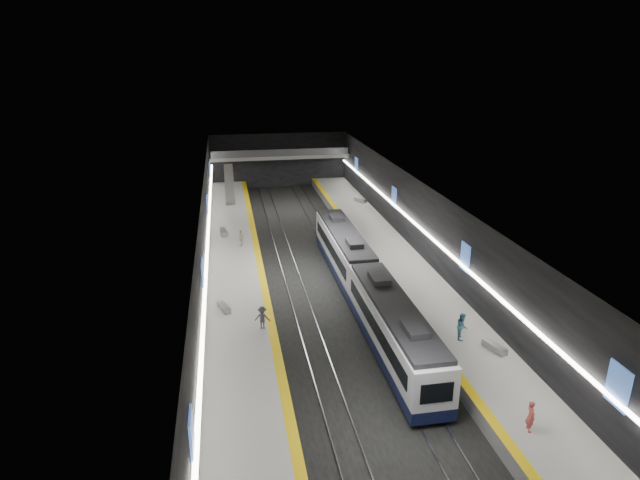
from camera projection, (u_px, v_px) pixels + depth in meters
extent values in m
plane|color=black|center=(320.00, 279.00, 48.46)|extent=(70.00, 70.00, 0.00)
cube|color=beige|center=(320.00, 193.00, 45.76)|extent=(20.00, 70.00, 0.04)
cube|color=black|center=(205.00, 244.00, 45.44)|extent=(0.04, 70.00, 8.00)
cube|color=black|center=(428.00, 231.00, 48.78)|extent=(0.04, 70.00, 8.00)
cube|color=black|center=(279.00, 160.00, 79.54)|extent=(20.00, 0.04, 8.00)
cube|color=slate|center=(237.00, 279.00, 47.04)|extent=(5.00, 70.00, 1.00)
cube|color=#ADAEA8|center=(236.00, 274.00, 46.87)|extent=(5.00, 70.00, 0.02)
cube|color=yellow|center=(261.00, 272.00, 47.23)|extent=(0.60, 70.00, 0.02)
cube|color=slate|center=(400.00, 268.00, 49.54)|extent=(5.00, 70.00, 1.00)
cube|color=#ADAEA8|center=(400.00, 263.00, 49.37)|extent=(5.00, 70.00, 0.02)
cube|color=yellow|center=(377.00, 264.00, 49.00)|extent=(0.60, 70.00, 0.02)
cube|color=gray|center=(285.00, 281.00, 47.90)|extent=(0.08, 70.00, 0.12)
cube|color=gray|center=(301.00, 279.00, 48.14)|extent=(0.08, 70.00, 0.12)
cube|color=gray|center=(339.00, 277.00, 48.74)|extent=(0.08, 70.00, 0.12)
cube|color=gray|center=(355.00, 275.00, 48.98)|extent=(0.08, 70.00, 0.12)
cube|color=#10173D|center=(393.00, 347.00, 35.96)|extent=(2.65, 15.00, 0.80)
cube|color=white|center=(394.00, 325.00, 35.41)|extent=(2.65, 15.00, 2.50)
cube|color=black|center=(395.00, 306.00, 34.93)|extent=(2.44, 14.25, 0.30)
cube|color=black|center=(394.00, 324.00, 35.39)|extent=(2.69, 13.20, 1.00)
cube|color=black|center=(437.00, 393.00, 28.46)|extent=(1.85, 0.05, 1.20)
cube|color=#10173D|center=(344.00, 264.00, 49.86)|extent=(2.65, 15.00, 0.80)
cube|color=white|center=(344.00, 247.00, 49.31)|extent=(2.65, 15.00, 2.50)
cube|color=black|center=(345.00, 233.00, 48.83)|extent=(2.44, 14.25, 0.30)
cube|color=black|center=(344.00, 247.00, 49.29)|extent=(2.69, 13.20, 1.00)
cube|color=black|center=(365.00, 280.00, 42.35)|extent=(1.85, 0.05, 1.20)
cube|color=#3E66BB|center=(192.00, 437.00, 22.12)|extent=(0.10, 1.50, 2.20)
cube|color=#3E66BB|center=(203.00, 275.00, 37.88)|extent=(0.10, 1.50, 2.20)
cube|color=#3E66BB|center=(207.00, 206.00, 54.56)|extent=(0.10, 1.50, 2.20)
cube|color=#3E66BB|center=(210.00, 171.00, 70.31)|extent=(0.10, 1.50, 2.20)
cube|color=#3E66BB|center=(618.00, 386.00, 25.43)|extent=(0.10, 1.50, 2.20)
cube|color=#3E66BB|center=(465.00, 257.00, 41.18)|extent=(0.10, 1.50, 2.20)
cube|color=#3E66BB|center=(394.00, 197.00, 57.86)|extent=(0.10, 1.50, 2.20)
cube|color=#3E66BB|center=(356.00, 166.00, 73.61)|extent=(0.10, 1.50, 2.20)
cube|color=white|center=(207.00, 246.00, 45.55)|extent=(0.25, 68.60, 0.12)
cube|color=white|center=(426.00, 233.00, 48.81)|extent=(0.25, 68.60, 0.12)
cube|color=gray|center=(280.00, 156.00, 77.35)|extent=(20.00, 3.00, 0.50)
cube|color=#47474C|center=(281.00, 153.00, 75.75)|extent=(19.60, 0.08, 1.00)
cube|color=#99999E|center=(229.00, 184.00, 70.32)|extent=(1.20, 7.50, 3.92)
cube|color=#99999E|center=(224.00, 308.00, 40.38)|extent=(1.07, 1.82, 0.43)
cube|color=#99999E|center=(223.00, 232.00, 56.91)|extent=(0.73, 2.09, 0.50)
cube|color=#99999E|center=(495.00, 347.00, 35.00)|extent=(1.05, 1.92, 0.45)
cube|color=#99999E|center=(360.00, 200.00, 69.07)|extent=(1.33, 2.12, 0.50)
imported|color=#CF4D4F|center=(531.00, 416.00, 27.39)|extent=(0.50, 0.69, 1.76)
imported|color=teal|center=(462.00, 326.00, 36.16)|extent=(1.01, 1.13, 1.91)
imported|color=beige|center=(241.00, 238.00, 53.24)|extent=(0.78, 1.09, 1.71)
imported|color=#3E3D44|center=(262.00, 318.00, 37.49)|extent=(1.22, 0.90, 1.69)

